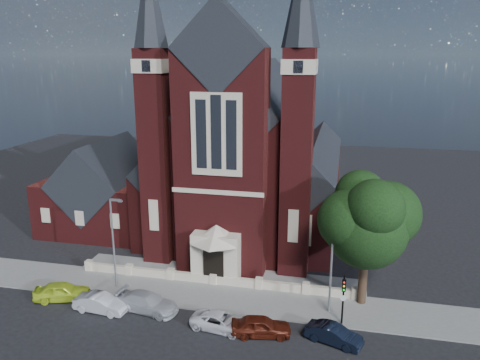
% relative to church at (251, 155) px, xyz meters
% --- Properties ---
extents(ground, '(120.00, 120.00, 0.00)m').
position_rel_church_xyz_m(ground, '(0.00, -7.94, -8.19)').
color(ground, black).
rests_on(ground, ground).
extents(pavement_strip, '(60.00, 5.00, 0.12)m').
position_rel_church_xyz_m(pavement_strip, '(0.00, -18.44, -8.19)').
color(pavement_strip, slate).
rests_on(pavement_strip, ground).
extents(forecourt_paving, '(26.00, 3.00, 0.14)m').
position_rel_church_xyz_m(forecourt_paving, '(0.00, -14.44, -8.19)').
color(forecourt_paving, slate).
rests_on(forecourt_paving, ground).
extents(forecourt_wall, '(24.00, 0.40, 0.90)m').
position_rel_church_xyz_m(forecourt_wall, '(0.00, -16.44, -8.19)').
color(forecourt_wall, '#BDAF96').
rests_on(forecourt_wall, ground).
extents(church, '(20.01, 34.90, 29.20)m').
position_rel_church_xyz_m(church, '(0.00, 0.00, 0.00)').
color(church, '#501515').
rests_on(church, ground).
extents(parish_hall, '(12.00, 12.20, 10.24)m').
position_rel_church_xyz_m(parish_hall, '(-16.00, -4.94, -4.17)').
color(parish_hall, '#501515').
rests_on(parish_hall, ground).
extents(street_tree, '(6.40, 6.60, 10.70)m').
position_rel_church_xyz_m(street_tree, '(12.60, -17.23, -1.23)').
color(street_tree, black).
rests_on(street_tree, ground).
extents(street_lamp_left, '(1.16, 0.22, 8.09)m').
position_rel_church_xyz_m(street_lamp_left, '(-7.91, -18.94, -3.59)').
color(street_lamp_left, gray).
rests_on(street_lamp_left, ground).
extents(street_lamp_right, '(1.16, 0.22, 8.09)m').
position_rel_church_xyz_m(street_lamp_right, '(10.09, -18.94, -3.59)').
color(street_lamp_right, gray).
rests_on(street_lamp_right, ground).
extents(traffic_signal, '(0.28, 0.42, 4.00)m').
position_rel_church_xyz_m(traffic_signal, '(11.00, -20.52, -5.60)').
color(traffic_signal, black).
rests_on(traffic_signal, ground).
extents(car_lime_van, '(4.77, 3.08, 1.51)m').
position_rel_church_xyz_m(car_lime_van, '(-11.39, -21.71, -7.43)').
color(car_lime_van, '#BDD82B').
rests_on(car_lime_van, ground).
extents(car_silver_a, '(4.40, 1.80, 1.42)m').
position_rel_church_xyz_m(car_silver_a, '(-7.39, -22.67, -7.48)').
color(car_silver_a, silver).
rests_on(car_silver_a, ground).
extents(car_silver_b, '(5.31, 2.88, 1.46)m').
position_rel_church_xyz_m(car_silver_b, '(-3.88, -21.79, -7.45)').
color(car_silver_b, '#B3B6BC').
rests_on(car_silver_b, ground).
extents(car_white_suv, '(4.64, 2.64, 1.22)m').
position_rel_church_xyz_m(car_white_suv, '(2.34, -22.97, -7.57)').
color(car_white_suv, white).
rests_on(car_white_suv, ground).
extents(car_dark_red, '(4.54, 2.48, 1.46)m').
position_rel_church_xyz_m(car_dark_red, '(5.37, -23.09, -7.45)').
color(car_dark_red, '#4C170D').
rests_on(car_dark_red, ground).
extents(car_navy, '(4.21, 2.58, 1.31)m').
position_rel_church_xyz_m(car_navy, '(10.48, -22.89, -7.53)').
color(car_navy, black).
rests_on(car_navy, ground).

